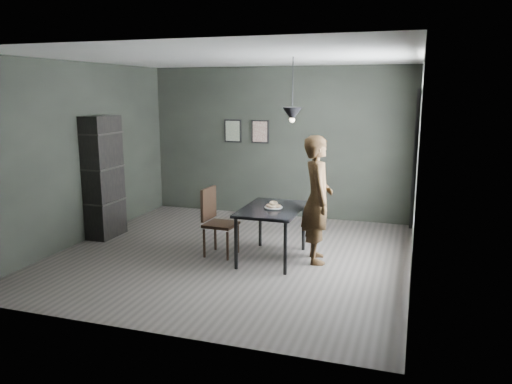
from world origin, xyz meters
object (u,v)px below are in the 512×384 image
(white_plate, at_px, (273,208))
(pendant_lamp, at_px, (292,114))
(woman, at_px, (317,199))
(shelf_unit, at_px, (103,177))
(cafe_table, at_px, (272,213))
(wood_chair, at_px, (215,217))

(white_plate, distance_m, pendant_lamp, 1.32)
(woman, height_order, shelf_unit, shelf_unit)
(cafe_table, distance_m, wood_chair, 0.84)
(wood_chair, relative_size, pendant_lamp, 1.15)
(white_plate, relative_size, woman, 0.13)
(woman, xyz_separation_m, pendant_lamp, (-0.37, -0.03, 1.17))
(white_plate, xyz_separation_m, pendant_lamp, (0.22, 0.12, 1.29))
(wood_chair, bearing_deg, white_plate, 5.40)
(white_plate, xyz_separation_m, woman, (0.59, 0.15, 0.13))
(woman, distance_m, pendant_lamp, 1.22)
(pendant_lamp, bearing_deg, shelf_unit, 177.03)
(cafe_table, distance_m, woman, 0.66)
(woman, relative_size, shelf_unit, 0.90)
(woman, bearing_deg, pendant_lamp, 76.23)
(white_plate, relative_size, shelf_unit, 0.12)
(cafe_table, relative_size, shelf_unit, 0.61)
(cafe_table, height_order, white_plate, white_plate)
(shelf_unit, height_order, pendant_lamp, pendant_lamp)
(shelf_unit, bearing_deg, woman, -1.66)
(woman, distance_m, shelf_unit, 3.54)
(white_plate, bearing_deg, woman, 13.95)
(cafe_table, distance_m, white_plate, 0.09)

